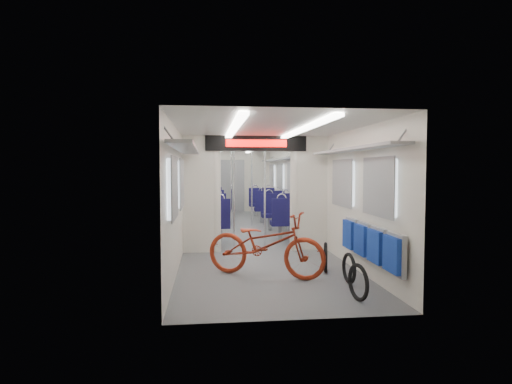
% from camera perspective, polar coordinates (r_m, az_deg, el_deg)
% --- Properties ---
extents(carriage, '(12.00, 12.02, 2.31)m').
position_cam_1_polar(carriage, '(10.28, -1.13, 2.27)').
color(carriage, '#515456').
rests_on(carriage, ground).
extents(bicycle, '(1.98, 1.46, 0.99)m').
position_cam_1_polar(bicycle, '(6.58, 1.24, -6.97)').
color(bicycle, '#9D2D16').
rests_on(bicycle, ground).
extents(flip_bench, '(0.12, 2.12, 0.53)m').
position_cam_1_polar(flip_bench, '(6.41, 14.88, -6.59)').
color(flip_bench, gray).
rests_on(flip_bench, carriage).
extents(bike_hoop_a, '(0.13, 0.48, 0.47)m').
position_cam_1_polar(bike_hoop_a, '(5.58, 13.47, -11.88)').
color(bike_hoop_a, black).
rests_on(bike_hoop_a, ground).
extents(bike_hoop_b, '(0.08, 0.45, 0.45)m').
position_cam_1_polar(bike_hoop_b, '(6.36, 12.30, -10.13)').
color(bike_hoop_b, black).
rests_on(bike_hoop_b, ground).
extents(bike_hoop_c, '(0.17, 0.48, 0.48)m').
position_cam_1_polar(bike_hoop_c, '(6.96, 9.25, -8.79)').
color(bike_hoop_c, black).
rests_on(bike_hoop_c, ground).
extents(seat_bay_near_left, '(0.92, 2.14, 1.12)m').
position_cam_1_polar(seat_bay_near_left, '(10.31, -6.32, -3.02)').
color(seat_bay_near_left, '#110D3C').
rests_on(seat_bay_near_left, ground).
extents(seat_bay_near_right, '(0.91, 2.06, 1.09)m').
position_cam_1_polar(seat_bay_near_right, '(10.71, 3.75, -2.85)').
color(seat_bay_near_right, '#110D3C').
rests_on(seat_bay_near_right, ground).
extents(seat_bay_far_left, '(0.93, 2.18, 1.13)m').
position_cam_1_polar(seat_bay_far_left, '(13.97, -6.37, -1.41)').
color(seat_bay_far_left, '#110D3C').
rests_on(seat_bay_far_left, ground).
extents(seat_bay_far_right, '(0.91, 2.05, 1.09)m').
position_cam_1_polar(seat_bay_far_right, '(14.07, 1.27, -1.43)').
color(seat_bay_far_right, '#110D3C').
rests_on(seat_bay_far_right, ground).
extents(stanchion_near_left, '(0.04, 0.04, 2.30)m').
position_cam_1_polar(stanchion_near_left, '(9.02, -2.94, -0.07)').
color(stanchion_near_left, silver).
rests_on(stanchion_near_left, ground).
extents(stanchion_near_right, '(0.04, 0.04, 2.30)m').
position_cam_1_polar(stanchion_near_right, '(9.08, 1.18, -0.05)').
color(stanchion_near_right, silver).
rests_on(stanchion_near_right, ground).
extents(stanchion_far_left, '(0.04, 0.04, 2.30)m').
position_cam_1_polar(stanchion_far_left, '(12.35, -3.31, 0.78)').
color(stanchion_far_left, silver).
rests_on(stanchion_far_left, ground).
extents(stanchion_far_right, '(0.04, 0.04, 2.30)m').
position_cam_1_polar(stanchion_far_right, '(12.42, -0.56, 0.79)').
color(stanchion_far_right, silver).
rests_on(stanchion_far_right, ground).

